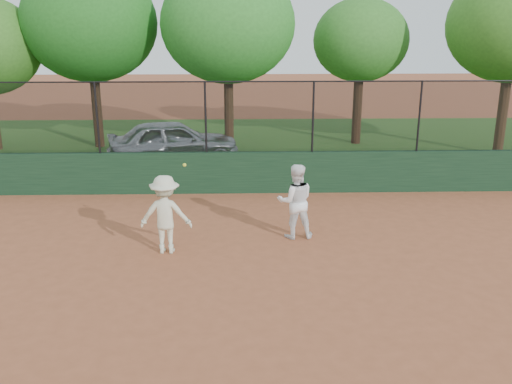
{
  "coord_description": "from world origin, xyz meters",
  "views": [
    {
      "loc": [
        0.47,
        -9.77,
        4.95
      ],
      "look_at": [
        0.8,
        2.2,
        1.2
      ],
      "focal_mm": 40.0,
      "sensor_mm": 36.0,
      "label": 1
    }
  ],
  "objects_px": {
    "player_main": "(166,214)",
    "tree_1": "(90,23)",
    "parked_car": "(173,142)",
    "tree_3": "(361,41)",
    "tree_2": "(228,25)",
    "player_second": "(295,201)"
  },
  "relations": [
    {
      "from": "player_second",
      "to": "tree_3",
      "type": "distance_m",
      "value": 10.94
    },
    {
      "from": "parked_car",
      "to": "player_main",
      "type": "bearing_deg",
      "value": 169.88
    },
    {
      "from": "tree_2",
      "to": "player_main",
      "type": "bearing_deg",
      "value": -96.96
    },
    {
      "from": "parked_car",
      "to": "tree_3",
      "type": "height_order",
      "value": "tree_3"
    },
    {
      "from": "player_main",
      "to": "tree_2",
      "type": "relative_size",
      "value": 0.31
    },
    {
      "from": "tree_1",
      "to": "tree_3",
      "type": "relative_size",
      "value": 1.22
    },
    {
      "from": "tree_2",
      "to": "player_second",
      "type": "bearing_deg",
      "value": -79.43
    },
    {
      "from": "tree_1",
      "to": "tree_3",
      "type": "height_order",
      "value": "tree_1"
    },
    {
      "from": "player_second",
      "to": "player_main",
      "type": "xyz_separation_m",
      "value": [
        -2.85,
        -0.79,
        -0.01
      ]
    },
    {
      "from": "player_second",
      "to": "tree_1",
      "type": "relative_size",
      "value": 0.26
    },
    {
      "from": "player_main",
      "to": "parked_car",
      "type": "bearing_deg",
      "value": 95.14
    },
    {
      "from": "tree_1",
      "to": "player_main",
      "type": "bearing_deg",
      "value": -69.56
    },
    {
      "from": "player_second",
      "to": "tree_3",
      "type": "bearing_deg",
      "value": -112.34
    },
    {
      "from": "tree_3",
      "to": "player_second",
      "type": "bearing_deg",
      "value": -108.67
    },
    {
      "from": "tree_1",
      "to": "tree_2",
      "type": "relative_size",
      "value": 1.01
    },
    {
      "from": "parked_car",
      "to": "tree_1",
      "type": "distance_m",
      "value": 5.68
    },
    {
      "from": "parked_car",
      "to": "tree_2",
      "type": "relative_size",
      "value": 0.66
    },
    {
      "from": "player_main",
      "to": "tree_3",
      "type": "bearing_deg",
      "value": 59.93
    },
    {
      "from": "player_second",
      "to": "parked_car",
      "type": "bearing_deg",
      "value": -66.55
    },
    {
      "from": "player_main",
      "to": "tree_1",
      "type": "xyz_separation_m",
      "value": [
        -3.88,
        10.4,
        3.76
      ]
    },
    {
      "from": "player_main",
      "to": "tree_1",
      "type": "distance_m",
      "value": 11.72
    },
    {
      "from": "player_second",
      "to": "tree_2",
      "type": "xyz_separation_m",
      "value": [
        -1.67,
        8.94,
        3.71
      ]
    }
  ]
}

